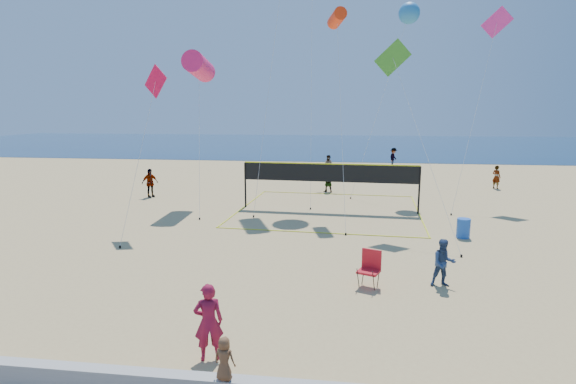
# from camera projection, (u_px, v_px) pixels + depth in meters

# --- Properties ---
(ground) EXTENTS (120.00, 120.00, 0.00)m
(ground) POSITION_uv_depth(u_px,v_px,m) (274.00, 331.00, 11.27)
(ground) COLOR tan
(ground) RESTS_ON ground
(ocean) EXTENTS (140.00, 50.00, 0.03)m
(ocean) POSITION_uv_depth(u_px,v_px,m) (335.00, 144.00, 71.73)
(ocean) COLOR navy
(ocean) RESTS_ON ground
(woman) EXTENTS (0.75, 0.62, 1.77)m
(woman) POSITION_uv_depth(u_px,v_px,m) (209.00, 322.00, 9.86)
(woman) COLOR maroon
(woman) RESTS_ON ground
(toddler) EXTENTS (0.45, 0.34, 0.83)m
(toddler) POSITION_uv_depth(u_px,v_px,m) (224.00, 359.00, 8.17)
(toddler) COLOR brown
(toddler) RESTS_ON seawall
(bystander_a) EXTENTS (0.78, 0.62, 1.52)m
(bystander_a) POSITION_uv_depth(u_px,v_px,m) (444.00, 263.00, 14.01)
(bystander_a) COLOR navy
(bystander_a) RESTS_ON ground
(far_person_0) EXTENTS (1.03, 1.09, 1.81)m
(far_person_0) POSITION_uv_depth(u_px,v_px,m) (150.00, 183.00, 28.37)
(far_person_0) COLOR gray
(far_person_0) RESTS_ON ground
(far_person_1) EXTENTS (1.55, 0.93, 1.59)m
(far_person_1) POSITION_uv_depth(u_px,v_px,m) (328.00, 180.00, 30.13)
(far_person_1) COLOR gray
(far_person_1) RESTS_ON ground
(far_person_2) EXTENTS (0.68, 0.71, 1.64)m
(far_person_2) POSITION_uv_depth(u_px,v_px,m) (496.00, 177.00, 31.44)
(far_person_2) COLOR gray
(far_person_2) RESTS_ON ground
(far_person_3) EXTENTS (0.96, 0.83, 1.71)m
(far_person_3) POSITION_uv_depth(u_px,v_px,m) (329.00, 165.00, 37.77)
(far_person_3) COLOR gray
(far_person_3) RESTS_ON ground
(far_person_4) EXTENTS (1.16, 1.38, 1.85)m
(far_person_4) POSITION_uv_depth(u_px,v_px,m) (393.00, 157.00, 43.27)
(far_person_4) COLOR gray
(far_person_4) RESTS_ON ground
(camp_chair) EXTENTS (0.79, 0.91, 1.29)m
(camp_chair) POSITION_uv_depth(u_px,v_px,m) (370.00, 266.00, 14.03)
(camp_chair) COLOR red
(camp_chair) RESTS_ON ground
(trash_barrel) EXTENTS (0.62, 0.62, 0.84)m
(trash_barrel) POSITION_uv_depth(u_px,v_px,m) (463.00, 228.00, 19.43)
(trash_barrel) COLOR blue
(trash_barrel) RESTS_ON ground
(volleyball_net) EXTENTS (10.25, 10.10, 2.60)m
(volleyball_net) POSITION_uv_depth(u_px,v_px,m) (329.00, 178.00, 24.49)
(volleyball_net) COLOR black
(volleyball_net) RESTS_ON ground
(kite_0) EXTENTS (1.92, 5.92, 8.69)m
(kite_0) POSITION_uv_depth(u_px,v_px,m) (199.00, 67.00, 25.67)
(kite_0) COLOR #E91F66
(kite_0) RESTS_ON ground
(kite_2) EXTENTS (1.32, 6.87, 10.72)m
(kite_2) POSITION_uv_depth(u_px,v_px,m) (337.00, 19.00, 23.86)
(kite_2) COLOR #F2330D
(kite_2) RESTS_ON ground
(kite_3) EXTENTS (1.41, 4.42, 7.53)m
(kite_3) POSITION_uv_depth(u_px,v_px,m) (154.00, 89.00, 20.53)
(kite_3) COLOR #DC0B40
(kite_3) RESTS_ON ground
(kite_4) EXTENTS (3.26, 5.23, 8.69)m
(kite_4) POSITION_uv_depth(u_px,v_px,m) (396.00, 66.00, 20.54)
(kite_4) COLOR #3A9029
(kite_4) RESTS_ON ground
(kite_5) EXTENTS (4.06, 5.51, 11.46)m
(kite_5) POSITION_uv_depth(u_px,v_px,m) (495.00, 31.00, 26.34)
(kite_5) COLOR #EE2F99
(kite_5) RESTS_ON ground
(kite_7) EXTENTS (4.11, 3.30, 12.06)m
(kite_7) POSITION_uv_depth(u_px,v_px,m) (409.00, 13.00, 27.99)
(kite_7) COLOR #2477C1
(kite_7) RESTS_ON ground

